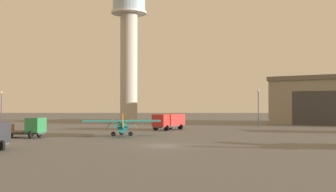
{
  "coord_description": "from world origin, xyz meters",
  "views": [
    {
      "loc": [
        0.78,
        -45.93,
        4.31
      ],
      "look_at": [
        -0.14,
        30.18,
        5.98
      ],
      "focal_mm": 45.97,
      "sensor_mm": 36.0,
      "label": 1
    }
  ],
  "objects_px": {
    "control_tower": "(129,42)",
    "truck_flatbed_green": "(27,128)",
    "light_post_north": "(1,104)",
    "light_post_centre": "(258,104)",
    "truck_box_red": "(169,121)",
    "airplane_teal": "(122,125)"
  },
  "relations": [
    {
      "from": "control_tower",
      "to": "truck_flatbed_green",
      "type": "height_order",
      "value": "control_tower"
    },
    {
      "from": "truck_flatbed_green",
      "to": "light_post_north",
      "type": "relative_size",
      "value": 0.91
    },
    {
      "from": "light_post_centre",
      "to": "truck_box_red",
      "type": "bearing_deg",
      "value": -148.67
    },
    {
      "from": "truck_flatbed_green",
      "to": "light_post_north",
      "type": "height_order",
      "value": "light_post_north"
    },
    {
      "from": "truck_flatbed_green",
      "to": "airplane_teal",
      "type": "bearing_deg",
      "value": 25.22
    },
    {
      "from": "light_post_north",
      "to": "light_post_centre",
      "type": "distance_m",
      "value": 59.33
    },
    {
      "from": "truck_box_red",
      "to": "light_post_north",
      "type": "bearing_deg",
      "value": -90.68
    },
    {
      "from": "airplane_teal",
      "to": "truck_box_red",
      "type": "height_order",
      "value": "airplane_teal"
    },
    {
      "from": "truck_flatbed_green",
      "to": "light_post_north",
      "type": "bearing_deg",
      "value": 126.24
    },
    {
      "from": "light_post_north",
      "to": "light_post_centre",
      "type": "xyz_separation_m",
      "value": [
        57.56,
        -14.41,
        0.0
      ]
    },
    {
      "from": "light_post_centre",
      "to": "control_tower",
      "type": "bearing_deg",
      "value": 133.96
    },
    {
      "from": "light_post_north",
      "to": "light_post_centre",
      "type": "height_order",
      "value": "light_post_centre"
    },
    {
      "from": "airplane_teal",
      "to": "truck_box_red",
      "type": "xyz_separation_m",
      "value": [
        6.42,
        15.26,
        0.11
      ]
    },
    {
      "from": "airplane_teal",
      "to": "light_post_north",
      "type": "bearing_deg",
      "value": 30.93
    },
    {
      "from": "control_tower",
      "to": "truck_box_red",
      "type": "relative_size",
      "value": 5.26
    },
    {
      "from": "airplane_teal",
      "to": "light_post_centre",
      "type": "height_order",
      "value": "light_post_centre"
    },
    {
      "from": "airplane_teal",
      "to": "truck_flatbed_green",
      "type": "distance_m",
      "value": 12.62
    },
    {
      "from": "light_post_north",
      "to": "truck_flatbed_green",
      "type": "bearing_deg",
      "value": -64.24
    },
    {
      "from": "truck_flatbed_green",
      "to": "light_post_north",
      "type": "distance_m",
      "value": 48.67
    },
    {
      "from": "airplane_teal",
      "to": "light_post_north",
      "type": "distance_m",
      "value": 52.54
    },
    {
      "from": "control_tower",
      "to": "truck_box_red",
      "type": "distance_m",
      "value": 47.03
    },
    {
      "from": "airplane_teal",
      "to": "truck_flatbed_green",
      "type": "bearing_deg",
      "value": 96.25
    }
  ]
}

